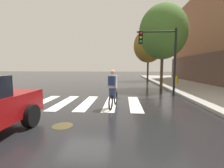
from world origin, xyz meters
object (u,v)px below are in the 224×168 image
(traffic_light_near, at_px, (162,50))
(fire_hydrant, at_px, (177,80))
(manhole_cover, at_px, (63,126))
(street_tree_mid, at_px, (148,46))
(cyclist, at_px, (113,89))
(street_tree_near, at_px, (163,32))

(traffic_light_near, bearing_deg, fire_hydrant, 64.02)
(manhole_cover, height_order, street_tree_mid, street_tree_mid)
(cyclist, distance_m, traffic_light_near, 4.86)
(street_tree_mid, bearing_deg, fire_hydrant, -67.12)
(cyclist, bearing_deg, fire_hydrant, 58.49)
(cyclist, relative_size, fire_hydrant, 2.18)
(manhole_cover, xyz_separation_m, street_tree_near, (5.12, 9.19, 4.72))
(street_tree_near, bearing_deg, cyclist, -118.35)
(manhole_cover, bearing_deg, cyclist, 58.56)
(manhole_cover, relative_size, fire_hydrant, 0.82)
(cyclist, bearing_deg, manhole_cover, -121.44)
(cyclist, height_order, street_tree_mid, street_tree_mid)
(manhole_cover, height_order, traffic_light_near, traffic_light_near)
(traffic_light_near, bearing_deg, cyclist, -130.27)
(cyclist, height_order, fire_hydrant, cyclist)
(street_tree_near, height_order, street_tree_mid, street_tree_near)
(fire_hydrant, relative_size, street_tree_mid, 0.11)
(fire_hydrant, height_order, street_tree_mid, street_tree_mid)
(traffic_light_near, bearing_deg, street_tree_mid, 85.52)
(street_tree_near, bearing_deg, manhole_cover, -119.14)
(cyclist, height_order, street_tree_near, street_tree_near)
(traffic_light_near, relative_size, fire_hydrant, 5.38)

